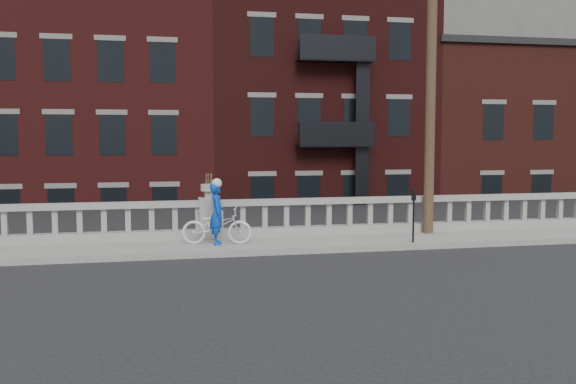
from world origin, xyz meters
The scene contains 9 objects.
ground centered at (0.00, 0.00, 0.00)m, with size 120.00×120.00×0.00m, color black.
sidewalk centered at (0.00, 3.00, 0.07)m, with size 32.00×2.20×0.15m, color gray.
balustrade centered at (0.00, 3.95, 0.64)m, with size 28.00×0.34×1.03m.
planter_pedestal centered at (0.00, 3.95, 0.83)m, with size 0.55×0.55×1.76m.
lower_level centered at (0.56, 23.04, 2.63)m, with size 80.00×44.00×20.80m.
utility_pole centered at (6.20, 3.60, 5.24)m, with size 1.60×0.28×10.00m.
parking_meter_c centered at (5.13, 2.15, 1.00)m, with size 0.10×0.09×1.36m.
bicycle centered at (0.11, 3.01, 0.62)m, with size 0.62×1.78×0.93m, color white.
cyclist centered at (0.11, 2.94, 0.94)m, with size 0.58×0.38×1.58m, color #0C40BA.
Camera 1 is at (-1.49, -13.31, 2.92)m, focal length 40.00 mm.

